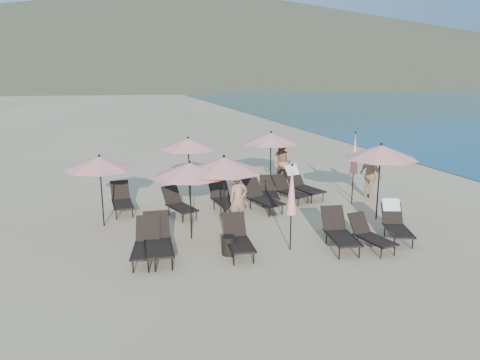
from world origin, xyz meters
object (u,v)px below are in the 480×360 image
object	(u,v)px
umbrella_open_1	(224,164)
umbrella_closed_1	(354,154)
beachgoer_b	(282,163)
lounger_6	(122,199)
umbrella_closed_0	(292,191)
side_table_0	(229,246)
lounger_4	(370,234)
lounger_5	(396,222)
umbrella_open_3	(188,144)
lounger_2	(238,238)
lounger_9	(269,191)
lounger_10	(289,190)
side_table_1	(335,226)
lounger_1	(158,240)
lounger_8	(225,197)
lounger_11	(302,183)
lounger_0	(146,243)
umbrella_open_0	(190,170)
umbrella_open_2	(381,152)
umbrella_open_4	(271,138)
lounger_12	(261,197)
beachgoer_a	(238,199)
lounger_7	(179,204)
beachgoer_c	(371,175)
lounger_3	(339,231)

from	to	relation	value
umbrella_open_1	umbrella_closed_1	xyz separation A→B (m)	(5.23, 1.83, -0.31)
beachgoer_b	lounger_6	bearing A→B (deg)	-108.04
umbrella_closed_0	side_table_0	xyz separation A→B (m)	(-1.66, 0.19, -1.38)
lounger_4	lounger_5	bearing A→B (deg)	13.50
umbrella_open_3	lounger_2	bearing A→B (deg)	-88.37
lounger_2	lounger_9	xyz separation A→B (m)	(2.49, 4.30, -0.03)
lounger_10	side_table_1	distance (m)	3.61
lounger_1	lounger_4	bearing A→B (deg)	-5.75
lounger_1	beachgoer_b	xyz separation A→B (m)	(5.95, 6.24, 0.43)
lounger_8	umbrella_open_3	xyz separation A→B (m)	(-0.82, 1.91, 1.57)
beachgoer_b	lounger_10	bearing A→B (deg)	-50.39
umbrella_closed_1	lounger_4	bearing A→B (deg)	-114.14
lounger_1	umbrella_open_3	bearing A→B (deg)	75.29
lounger_9	lounger_11	xyz separation A→B (m)	(1.40, 0.24, 0.13)
lounger_8	lounger_9	bearing A→B (deg)	12.50
lounger_0	lounger_11	world-z (taller)	lounger_11
lounger_9	umbrella_closed_1	distance (m)	3.28
umbrella_open_0	side_table_0	world-z (taller)	umbrella_open_0
lounger_4	umbrella_open_2	size ratio (longest dim) A/B	0.62
lounger_2	umbrella_closed_1	size ratio (longest dim) A/B	0.64
lounger_8	lounger_10	size ratio (longest dim) A/B	1.11
umbrella_open_3	umbrella_open_4	distance (m)	3.21
lounger_12	lounger_4	bearing A→B (deg)	-85.39
lounger_10	beachgoer_a	bearing A→B (deg)	-161.41
lounger_7	umbrella_open_0	xyz separation A→B (m)	(-0.03, -2.20, 1.59)
umbrella_open_1	umbrella_closed_0	distance (m)	2.14
lounger_7	lounger_11	size ratio (longest dim) A/B	0.88
lounger_1	lounger_9	xyz separation A→B (m)	(4.52, 3.99, -0.08)
lounger_4	umbrella_open_2	bearing A→B (deg)	43.78
lounger_2	beachgoer_c	world-z (taller)	beachgoer_c
umbrella_closed_0	umbrella_open_1	bearing A→B (deg)	131.96
umbrella_closed_1	lounger_11	bearing A→B (deg)	134.76
lounger_7	lounger_10	distance (m)	4.19
lounger_9	beachgoer_b	xyz separation A→B (m)	(1.43, 2.25, 0.51)
lounger_5	lounger_7	xyz separation A→B (m)	(-5.53, 3.88, -0.06)
umbrella_open_3	lounger_7	bearing A→B (deg)	-111.06
lounger_6	side_table_0	size ratio (longest dim) A/B	3.35
umbrella_closed_0	side_table_0	bearing A→B (deg)	173.46
umbrella_closed_0	beachgoer_c	world-z (taller)	umbrella_closed_0
lounger_6	lounger_11	world-z (taller)	lounger_11
lounger_4	umbrella_open_4	bearing A→B (deg)	84.76
umbrella_open_0	umbrella_open_3	bearing A→B (deg)	79.31
umbrella_open_2	lounger_8	bearing A→B (deg)	152.49
umbrella_open_2	side_table_0	world-z (taller)	umbrella_open_2
lounger_2	beachgoer_c	size ratio (longest dim) A/B	0.94
umbrella_open_3	beachgoer_a	distance (m)	3.75
umbrella_open_4	umbrella_closed_1	bearing A→B (deg)	-48.01
lounger_10	umbrella_open_3	xyz separation A→B (m)	(-3.40, 1.43, 1.64)
lounger_2	lounger_6	world-z (taller)	lounger_6
lounger_3	lounger_7	distance (m)	5.45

